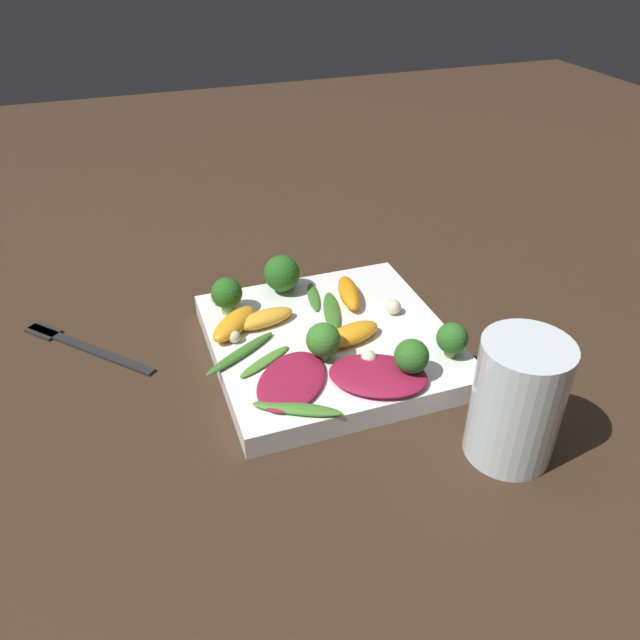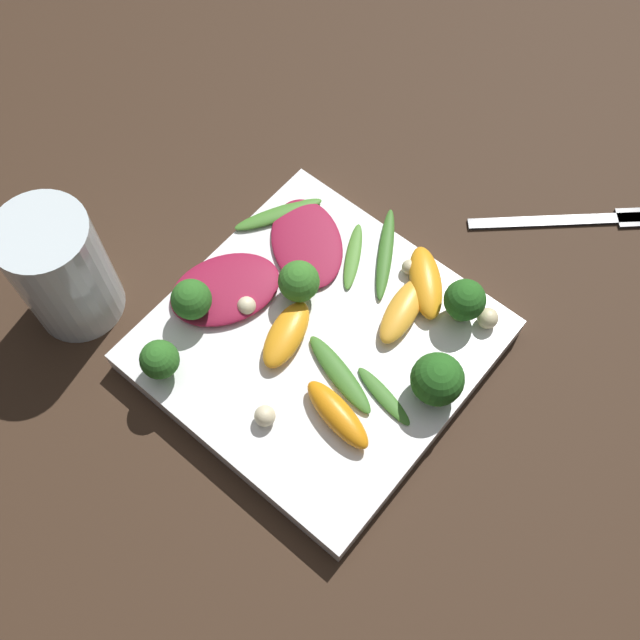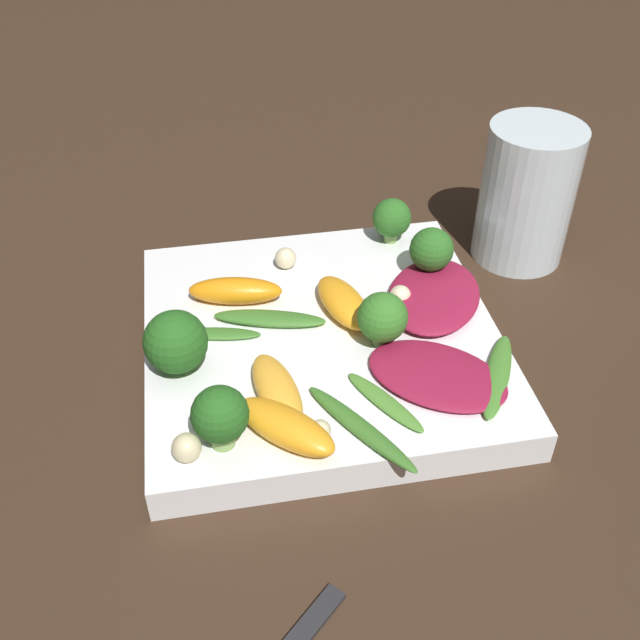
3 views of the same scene
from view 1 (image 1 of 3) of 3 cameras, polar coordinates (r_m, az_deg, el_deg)
name	(u,v)px [view 1 (image 1 of 3)]	position (r m, az deg, el deg)	size (l,w,h in m)	color
ground_plane	(330,352)	(0.69, 0.91, -2.95)	(2.40, 2.40, 0.00)	#382619
plate	(330,343)	(0.69, 0.92, -2.12)	(0.25, 0.25, 0.03)	white
drinking_glass	(517,401)	(0.57, 17.56, -7.04)	(0.08, 0.08, 0.12)	silver
fork	(75,342)	(0.76, -21.51, -1.88)	(0.14, 0.15, 0.01)	#262628
radicchio_leaf_0	(292,380)	(0.61, -2.61, -5.54)	(0.11, 0.11, 0.01)	maroon
radicchio_leaf_1	(378,375)	(0.62, 5.33, -5.06)	(0.12, 0.11, 0.01)	maroon
orange_segment_0	(349,293)	(0.73, 2.67, 2.49)	(0.04, 0.07, 0.02)	orange
orange_segment_1	(264,319)	(0.69, -5.13, 0.13)	(0.07, 0.04, 0.02)	#FCAD33
orange_segment_2	(234,324)	(0.68, -7.85, -0.33)	(0.07, 0.07, 0.02)	orange
orange_segment_3	(352,334)	(0.66, 2.92, -1.28)	(0.07, 0.04, 0.02)	orange
broccoli_floret_0	(282,273)	(0.74, -3.52, 4.27)	(0.04, 0.04, 0.05)	#7A9E51
broccoli_floret_1	(411,357)	(0.61, 8.36, -3.37)	(0.03, 0.03, 0.04)	#84AD5B
broccoli_floret_2	(227,294)	(0.71, -8.51, 2.37)	(0.04, 0.04, 0.04)	#84AD5B
broccoli_floret_3	(323,340)	(0.63, 0.30, -1.88)	(0.04, 0.04, 0.04)	#7A9E51
broccoli_floret_4	(452,339)	(0.65, 11.98, -1.68)	(0.03, 0.03, 0.04)	#84AD5B
arugula_sprig_0	(265,361)	(0.64, -5.08, -3.79)	(0.07, 0.05, 0.00)	#518E33
arugula_sprig_1	(241,353)	(0.65, -7.26, -3.01)	(0.09, 0.06, 0.01)	#3D7528
arugula_sprig_2	(313,297)	(0.74, -0.60, 2.14)	(0.03, 0.06, 0.00)	#3D7528
arugula_sprig_3	(332,311)	(0.71, 1.06, 0.79)	(0.04, 0.08, 0.01)	#3D7528
arugula_sprig_4	(297,409)	(0.58, -2.12, -8.09)	(0.08, 0.05, 0.01)	#47842D
macadamia_nut_0	(234,337)	(0.67, -7.83, -1.53)	(0.01, 0.01, 0.01)	beige
macadamia_nut_1	(369,358)	(0.63, 4.49, -3.48)	(0.02, 0.02, 0.02)	beige
macadamia_nut_2	(218,297)	(0.73, -9.33, 2.07)	(0.02, 0.02, 0.02)	beige
macadamia_nut_3	(394,307)	(0.71, 6.74, 1.18)	(0.02, 0.02, 0.02)	beige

